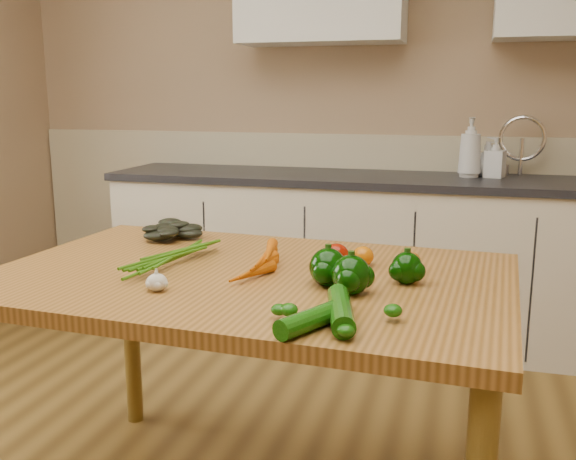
# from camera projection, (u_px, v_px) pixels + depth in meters

# --- Properties ---
(room) EXTENTS (4.04, 5.04, 2.64)m
(room) POSITION_uv_depth(u_px,v_px,m) (163.00, 128.00, 1.55)
(room) COLOR olive
(room) RESTS_ON ground
(counter_run) EXTENTS (2.84, 0.64, 1.14)m
(counter_run) POSITION_uv_depth(u_px,v_px,m) (369.00, 255.00, 3.55)
(counter_run) COLOR beige
(counter_run) RESTS_ON ground
(table) EXTENTS (1.56, 1.05, 0.81)m
(table) POSITION_uv_depth(u_px,v_px,m) (249.00, 301.00, 1.92)
(table) COLOR #A36A2F
(table) RESTS_ON ground
(soap_bottle_a) EXTENTS (0.14, 0.14, 0.31)m
(soap_bottle_a) POSITION_uv_depth(u_px,v_px,m) (470.00, 147.00, 3.35)
(soap_bottle_a) COLOR silver
(soap_bottle_a) RESTS_ON counter_run
(soap_bottle_b) EXTENTS (0.12, 0.12, 0.21)m
(soap_bottle_b) POSITION_uv_depth(u_px,v_px,m) (495.00, 157.00, 3.34)
(soap_bottle_b) COLOR silver
(soap_bottle_b) RESTS_ON counter_run
(soap_bottle_c) EXTENTS (0.19, 0.19, 0.18)m
(soap_bottle_c) POSITION_uv_depth(u_px,v_px,m) (488.00, 159.00, 3.40)
(soap_bottle_c) COLOR silver
(soap_bottle_c) RESTS_ON counter_run
(carrot_bunch) EXTENTS (0.29, 0.23, 0.08)m
(carrot_bunch) POSITION_uv_depth(u_px,v_px,m) (234.00, 257.00, 1.92)
(carrot_bunch) COLOR #C35504
(carrot_bunch) RESTS_ON table
(leafy_greens) EXTENTS (0.22, 0.19, 0.11)m
(leafy_greens) POSITION_uv_depth(u_px,v_px,m) (167.00, 225.00, 2.31)
(leafy_greens) COLOR black
(leafy_greens) RESTS_ON table
(garlic_bulb) EXTENTS (0.06, 0.06, 0.05)m
(garlic_bulb) POSITION_uv_depth(u_px,v_px,m) (157.00, 282.00, 1.71)
(garlic_bulb) COLOR beige
(garlic_bulb) RESTS_ON table
(pepper_a) EXTENTS (0.10, 0.10, 0.10)m
(pepper_a) POSITION_uv_depth(u_px,v_px,m) (328.00, 267.00, 1.76)
(pepper_a) COLOR black
(pepper_a) RESTS_ON table
(pepper_b) EXTENTS (0.09, 0.09, 0.09)m
(pepper_b) POSITION_uv_depth(u_px,v_px,m) (407.00, 268.00, 1.78)
(pepper_b) COLOR black
(pepper_b) RESTS_ON table
(pepper_c) EXTENTS (0.10, 0.10, 0.10)m
(pepper_c) POSITION_uv_depth(u_px,v_px,m) (351.00, 275.00, 1.68)
(pepper_c) COLOR black
(pepper_c) RESTS_ON table
(tomato_a) EXTENTS (0.08, 0.08, 0.07)m
(tomato_a) POSITION_uv_depth(u_px,v_px,m) (336.00, 255.00, 1.95)
(tomato_a) COLOR #831102
(tomato_a) RESTS_ON table
(tomato_b) EXTENTS (0.07, 0.07, 0.06)m
(tomato_b) POSITION_uv_depth(u_px,v_px,m) (363.00, 256.00, 1.96)
(tomato_b) COLOR #C65F04
(tomato_b) RESTS_ON table
(tomato_c) EXTENTS (0.06, 0.06, 0.06)m
(tomato_c) POSITION_uv_depth(u_px,v_px,m) (410.00, 262.00, 1.90)
(tomato_c) COLOR #C65F04
(tomato_c) RESTS_ON table
(zucchini_a) EXTENTS (0.11, 0.25, 0.05)m
(zucchini_a) POSITION_uv_depth(u_px,v_px,m) (341.00, 310.00, 1.48)
(zucchini_a) COLOR #104607
(zucchini_a) RESTS_ON table
(zucchini_b) EXTENTS (0.13, 0.20, 0.05)m
(zucchini_b) POSITION_uv_depth(u_px,v_px,m) (311.00, 320.00, 1.43)
(zucchini_b) COLOR #104607
(zucchini_b) RESTS_ON table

